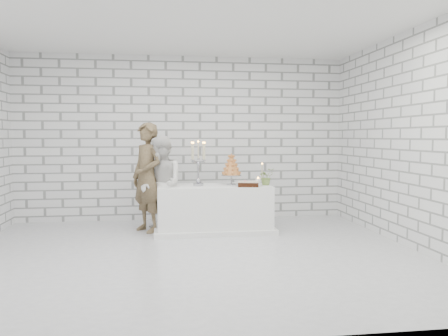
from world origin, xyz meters
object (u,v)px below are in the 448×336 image
(cake_table, at_px, (214,208))
(bride, at_px, (161,184))
(groom, at_px, (147,177))
(croquembouche, at_px, (231,169))
(candelabra, at_px, (198,163))

(cake_table, relative_size, bride, 1.16)
(cake_table, xyz_separation_m, groom, (-1.07, 0.14, 0.50))
(groom, bearing_deg, croquembouche, 48.83)
(groom, height_order, croquembouche, groom)
(groom, relative_size, bride, 1.13)
(cake_table, relative_size, croquembouche, 3.49)
(bride, height_order, candelabra, bride)
(candelabra, bearing_deg, bride, 177.20)
(groom, height_order, bride, groom)
(groom, bearing_deg, bride, 18.73)
(cake_table, distance_m, groom, 1.19)
(bride, distance_m, croquembouche, 1.16)
(cake_table, bearing_deg, candelabra, -171.08)
(candelabra, bearing_deg, cake_table, 8.92)
(bride, bearing_deg, cake_table, 68.37)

